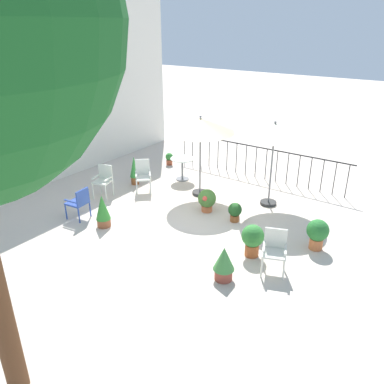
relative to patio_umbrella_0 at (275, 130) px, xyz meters
The scene contains 18 objects.
ground_plane 3.30m from the patio_umbrella_0, 151.53° to the left, with size 60.00×60.00×0.00m, color beige.
villa_facade 6.78m from the patio_umbrella_0, 109.54° to the left, with size 10.89×0.30×5.38m, color white.
terrace_railing 2.48m from the patio_umbrella_0, 36.74° to the left, with size 0.03×6.00×1.01m.
patio_umbrella_0 is the anchor object (origin of this frame).
patio_umbrella_1 1.98m from the patio_umbrella_0, 105.00° to the left, with size 1.89×1.89×2.29m.
cafe_table_0 3.39m from the patio_umbrella_0, 87.95° to the left, with size 0.73×0.73×0.71m.
patio_chair_0 4.86m from the patio_umbrella_0, 118.33° to the left, with size 0.55×0.55×0.91m.
patio_chair_1 3.94m from the patio_umbrella_0, 110.91° to the left, with size 0.65×0.64×0.95m.
patio_chair_2 3.48m from the patio_umbrella_0, 153.62° to the right, with size 0.56×0.58×0.90m.
patio_chair_3 5.23m from the patio_umbrella_0, 134.72° to the left, with size 0.50×0.52×0.82m.
potted_plant_0 2.88m from the patio_umbrella_0, 129.29° to the right, with size 0.48×0.48×0.70m.
potted_plant_1 2.29m from the patio_umbrella_0, 168.76° to the left, with size 0.34×0.34×0.49m.
potted_plant_2 4.41m from the patio_umbrella_0, 104.52° to the left, with size 0.28×0.28×0.88m.
potted_plant_3 4.04m from the patio_umbrella_0, 168.74° to the right, with size 0.42×0.42×0.71m.
potted_plant_4 3.13m from the patio_umbrella_0, 162.84° to the right, with size 0.48×0.48×0.72m.
potted_plant_5 2.47m from the patio_umbrella_0, 139.04° to the left, with size 0.49×0.48×0.61m.
potted_plant_6 4.69m from the patio_umbrella_0, 77.13° to the left, with size 0.26×0.26×0.42m.
potted_plant_7 4.72m from the patio_umbrella_0, 141.36° to the left, with size 0.36×0.36×0.82m.
Camera 1 is at (-6.71, -4.97, 4.57)m, focal length 35.94 mm.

